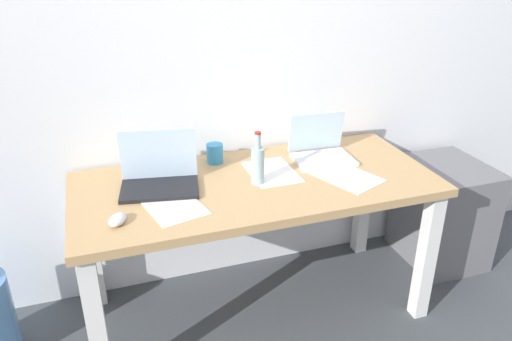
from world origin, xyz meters
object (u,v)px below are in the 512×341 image
laptop_right (321,150)px  filing_cabinet (443,212)px  beer_bottle (258,164)px  desk (256,200)px  laptop_left (159,175)px  coffee_mug (215,153)px  computer_mouse (117,220)px

laptop_right → filing_cabinet: size_ratio=0.50×
beer_bottle → desk: bearing=89.4°
filing_cabinet → laptop_left: bearing=-179.2°
desk → filing_cabinet: size_ratio=2.79×
laptop_left → laptop_right: laptop_left is taller
desk → filing_cabinet: 1.22m
laptop_left → coffee_mug: bearing=31.3°
desk → beer_bottle: 0.19m
desk → computer_mouse: computer_mouse is taller
laptop_right → filing_cabinet: 0.92m
laptop_right → beer_bottle: (-0.38, -0.16, 0.05)m
laptop_left → coffee_mug: size_ratio=3.85×
coffee_mug → filing_cabinet: size_ratio=0.16×
computer_mouse → laptop_right: bearing=44.3°
laptop_right → filing_cabinet: laptop_right is taller
laptop_left → beer_bottle: 0.43m
laptop_left → beer_bottle: size_ratio=1.51×
laptop_left → beer_bottle: bearing=-13.3°
desk → beer_bottle: beer_bottle is taller
beer_bottle → computer_mouse: beer_bottle is taller
beer_bottle → coffee_mug: size_ratio=2.56×
laptop_left → coffee_mug: (0.30, 0.18, -0.01)m
desk → laptop_right: laptop_right is taller
beer_bottle → coffee_mug: 0.31m
laptop_left → beer_bottle: laptop_left is taller
beer_bottle → computer_mouse: bearing=-165.7°
desk → laptop_left: size_ratio=4.47×
coffee_mug → filing_cabinet: coffee_mug is taller
coffee_mug → filing_cabinet: 1.39m
desk → coffee_mug: size_ratio=17.23×
beer_bottle → laptop_right: bearing=22.3°
laptop_left → computer_mouse: bearing=-128.1°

